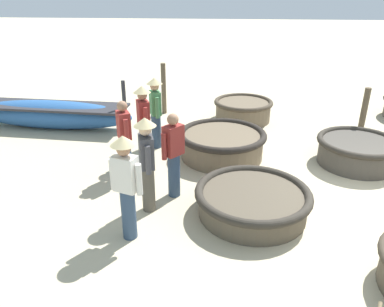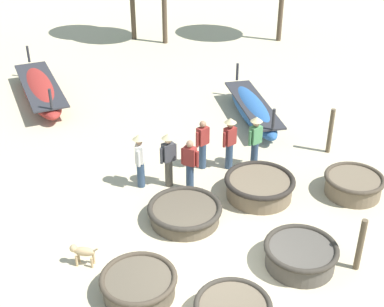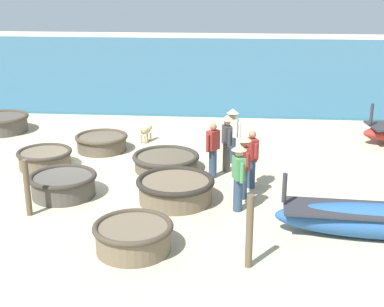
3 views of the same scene
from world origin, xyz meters
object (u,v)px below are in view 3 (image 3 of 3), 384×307
at_px(coracle_front_left, 133,236).
at_px(coracle_weathered, 63,184).
at_px(coracle_far_right, 45,158).
at_px(coracle_center, 2,123).
at_px(coracle_nearest, 102,142).
at_px(coracle_far_left, 166,161).
at_px(coracle_upturned, 175,189).
at_px(fisherman_with_hat, 227,139).
at_px(fisherman_hauling, 243,163).
at_px(dog, 146,131).
at_px(mooring_post_inland, 249,232).
at_px(fisherman_standing_right, 232,132).
at_px(fisherman_by_coracle, 252,158).
at_px(fisherman_standing_left, 238,173).
at_px(long_boat_ochre_hull, 381,220).
at_px(fisherman_crouching, 213,149).
at_px(mooring_post_shoreline, 27,188).

bearing_deg(coracle_front_left, coracle_weathered, -139.09).
bearing_deg(coracle_far_right, coracle_center, -141.22).
relative_size(coracle_nearest, coracle_far_left, 0.87).
distance_m(coracle_upturned, coracle_far_left, 2.33).
bearing_deg(coracle_weathered, fisherman_with_hat, 117.89).
bearing_deg(fisherman_with_hat, fisherman_hauling, 13.23).
xyz_separation_m(dog, mooring_post_inland, (7.99, 3.34, 0.38)).
height_order(coracle_front_left, fisherman_standing_right, fisherman_standing_right).
distance_m(coracle_upturned, fisherman_by_coracle, 2.24).
distance_m(coracle_weathered, fisherman_hauling, 4.61).
bearing_deg(fisherman_standing_left, coracle_far_right, -114.72).
height_order(coracle_center, dog, coracle_center).
bearing_deg(fisherman_standing_right, mooring_post_inland, 3.93).
bearing_deg(mooring_post_inland, fisherman_with_hat, -173.94).
bearing_deg(coracle_upturned, fisherman_with_hat, 152.16).
bearing_deg(fisherman_with_hat, coracle_front_left, -20.01).
distance_m(coracle_far_right, fisherman_by_coracle, 6.12).
relative_size(long_boat_ochre_hull, fisherman_crouching, 2.88).
bearing_deg(coracle_upturned, coracle_nearest, -143.75).
bearing_deg(fisherman_crouching, coracle_nearest, -119.90).
height_order(coracle_upturned, coracle_far_right, coracle_upturned).
distance_m(long_boat_ochre_hull, fisherman_with_hat, 5.14).
bearing_deg(coracle_upturned, coracle_weathered, -92.28).
distance_m(fisherman_standing_right, mooring_post_shoreline, 6.27).
xyz_separation_m(dog, mooring_post_shoreline, (6.06, -1.76, 0.32)).
height_order(coracle_far_left, mooring_post_shoreline, mooring_post_shoreline).
xyz_separation_m(fisherman_standing_right, mooring_post_shoreline, (4.17, -4.68, -0.27)).
distance_m(coracle_far_right, mooring_post_shoreline, 3.40).
bearing_deg(coracle_far_right, fisherman_standing_left, 65.28).
bearing_deg(coracle_nearest, fisherman_crouching, 60.10).
bearing_deg(mooring_post_shoreline, coracle_far_left, 140.46).
bearing_deg(fisherman_by_coracle, mooring_post_inland, -1.61).
bearing_deg(coracle_far_left, coracle_upturned, 13.50).
relative_size(coracle_front_left, coracle_center, 0.86).
bearing_deg(coracle_center, mooring_post_shoreline, 28.08).
xyz_separation_m(coracle_nearest, dog, (-1.08, 1.28, 0.09)).
bearing_deg(coracle_front_left, fisherman_hauling, 142.44).
height_order(coracle_front_left, coracle_nearest, coracle_front_left).
relative_size(coracle_nearest, coracle_far_right, 1.05).
relative_size(coracle_far_right, fisherman_standing_left, 0.96).
relative_size(coracle_weathered, coracle_far_left, 0.89).
bearing_deg(fisherman_with_hat, mooring_post_inland, 6.06).
bearing_deg(coracle_nearest, mooring_post_shoreline, -5.55).
distance_m(coracle_weathered, coracle_upturned, 2.89).
distance_m(long_boat_ochre_hull, mooring_post_shoreline, 7.94).
bearing_deg(fisherman_standing_left, mooring_post_shoreline, -82.14).
relative_size(coracle_weathered, fisherman_with_hat, 1.03).
distance_m(coracle_weathered, fisherman_crouching, 4.11).
relative_size(coracle_front_left, fisherman_by_coracle, 1.05).
bearing_deg(coracle_front_left, dog, -172.40).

